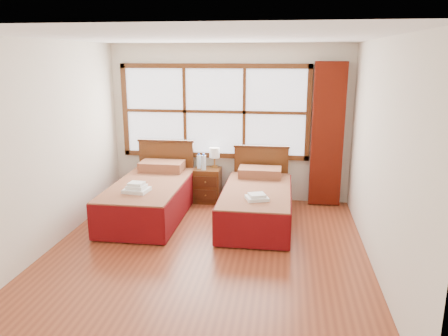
# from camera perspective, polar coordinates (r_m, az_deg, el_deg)

# --- Properties ---
(floor) EXTENTS (4.50, 4.50, 0.00)m
(floor) POSITION_cam_1_polar(r_m,az_deg,el_deg) (5.57, -2.38, -11.06)
(floor) COLOR brown
(floor) RESTS_ON ground
(ceiling) EXTENTS (4.50, 4.50, 0.00)m
(ceiling) POSITION_cam_1_polar(r_m,az_deg,el_deg) (5.04, -2.70, 16.71)
(ceiling) COLOR white
(ceiling) RESTS_ON wall_back
(wall_back) EXTENTS (4.00, 0.00, 4.00)m
(wall_back) POSITION_cam_1_polar(r_m,az_deg,el_deg) (7.34, 0.72, 5.83)
(wall_back) COLOR silver
(wall_back) RESTS_ON floor
(wall_left) EXTENTS (0.00, 4.50, 4.50)m
(wall_left) POSITION_cam_1_polar(r_m,az_deg,el_deg) (5.85, -22.17, 2.55)
(wall_left) COLOR silver
(wall_left) RESTS_ON floor
(wall_right) EXTENTS (0.00, 4.50, 4.50)m
(wall_right) POSITION_cam_1_polar(r_m,az_deg,el_deg) (5.17, 19.81, 1.31)
(wall_right) COLOR silver
(wall_right) RESTS_ON floor
(window) EXTENTS (3.16, 0.06, 1.56)m
(window) POSITION_cam_1_polar(r_m,az_deg,el_deg) (7.31, -1.27, 7.38)
(window) COLOR white
(window) RESTS_ON wall_back
(curtain) EXTENTS (0.50, 0.16, 2.30)m
(curtain) POSITION_cam_1_polar(r_m,az_deg,el_deg) (7.19, 13.35, 4.21)
(curtain) COLOR #5D1409
(curtain) RESTS_ON wall_back
(bed_left) EXTENTS (1.05, 2.07, 1.02)m
(bed_left) POSITION_cam_1_polar(r_m,az_deg,el_deg) (6.79, -9.55, -3.67)
(bed_left) COLOR #3D1D0C
(bed_left) RESTS_ON floor
(bed_right) EXTENTS (1.00, 2.02, 0.96)m
(bed_right) POSITION_cam_1_polar(r_m,az_deg,el_deg) (6.50, 4.31, -4.48)
(bed_right) COLOR #3D1D0C
(bed_right) RESTS_ON floor
(nightstand) EXTENTS (0.43, 0.43, 0.57)m
(nightstand) POSITION_cam_1_polar(r_m,az_deg,el_deg) (7.36, -2.15, -2.24)
(nightstand) COLOR #532B12
(nightstand) RESTS_ON floor
(towels_left) EXTENTS (0.36, 0.32, 0.14)m
(towels_left) POSITION_cam_1_polar(r_m,az_deg,el_deg) (6.25, -11.34, -2.59)
(towels_left) COLOR white
(towels_left) RESTS_ON bed_left
(towels_right) EXTENTS (0.35, 0.33, 0.08)m
(towels_right) POSITION_cam_1_polar(r_m,az_deg,el_deg) (5.92, 4.32, -3.81)
(towels_right) COLOR white
(towels_right) RESTS_ON bed_right
(lamp) EXTENTS (0.17, 0.17, 0.33)m
(lamp) POSITION_cam_1_polar(r_m,az_deg,el_deg) (7.34, -1.25, 1.95)
(lamp) COLOR #C2893E
(lamp) RESTS_ON nightstand
(bottle_near) EXTENTS (0.07, 0.07, 0.26)m
(bottle_near) POSITION_cam_1_polar(r_m,az_deg,el_deg) (7.29, -3.30, 0.86)
(bottle_near) COLOR silver
(bottle_near) RESTS_ON nightstand
(bottle_far) EXTENTS (0.07, 0.07, 0.28)m
(bottle_far) POSITION_cam_1_polar(r_m,az_deg,el_deg) (7.18, -2.67, 0.74)
(bottle_far) COLOR silver
(bottle_far) RESTS_ON nightstand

